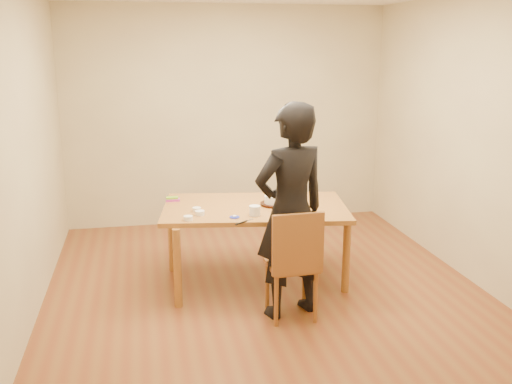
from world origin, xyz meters
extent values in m
cube|color=brown|center=(0.00, 0.00, 0.00)|extent=(4.00, 4.50, 0.00)
cube|color=tan|center=(0.00, 2.25, 1.35)|extent=(4.00, 0.00, 2.70)
cube|color=tan|center=(-2.00, 0.00, 1.35)|extent=(0.00, 4.50, 2.70)
cube|color=tan|center=(2.00, 0.00, 1.35)|extent=(0.00, 4.50, 2.70)
cube|color=brown|center=(-0.05, 0.25, 0.73)|extent=(1.84, 1.26, 0.04)
cube|color=brown|center=(0.10, -0.53, 0.45)|extent=(0.40, 0.40, 0.04)
cylinder|color=#AA2A0B|center=(0.14, 0.25, 0.76)|extent=(0.27, 0.27, 0.02)
cylinder|color=white|center=(0.14, 0.25, 0.80)|extent=(0.20, 0.20, 0.06)
ellipsoid|color=white|center=(0.14, 0.25, 0.85)|extent=(0.19, 0.19, 0.03)
cylinder|color=white|center=(-0.11, -0.05, 0.80)|extent=(0.10, 0.10, 0.09)
cylinder|color=#1B26B4|center=(-0.30, -0.08, 0.75)|extent=(0.09, 0.09, 0.01)
ellipsoid|color=white|center=(-0.30, -0.08, 0.77)|extent=(0.04, 0.04, 0.02)
cylinder|color=white|center=(-0.71, -0.08, 0.77)|extent=(0.08, 0.08, 0.04)
cylinder|color=white|center=(-0.61, 0.18, 0.77)|extent=(0.08, 0.08, 0.04)
cylinder|color=white|center=(-0.59, 0.06, 0.77)|extent=(0.08, 0.08, 0.04)
cube|color=#D832AF|center=(-0.80, 0.58, 0.76)|extent=(0.14, 0.07, 0.02)
cube|color=#29961B|center=(-0.80, 0.59, 0.78)|extent=(0.11, 0.06, 0.02)
cube|color=black|center=(-0.27, -0.25, 0.76)|extent=(0.13, 0.11, 0.01)
imported|color=black|center=(0.10, -0.48, 0.90)|extent=(0.75, 0.61, 1.79)
camera|label=1|loc=(-1.07, -4.79, 2.22)|focal=40.00mm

